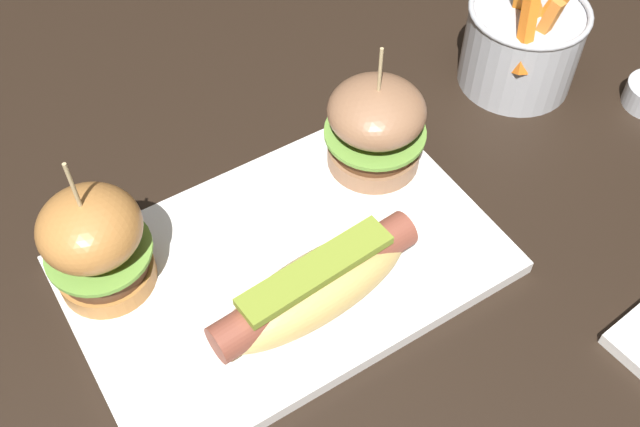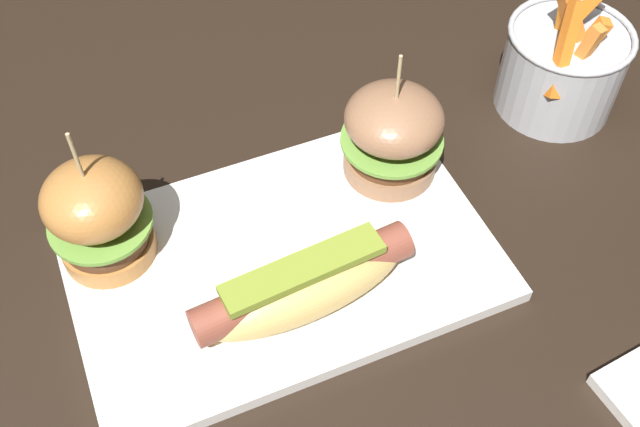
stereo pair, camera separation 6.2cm
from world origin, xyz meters
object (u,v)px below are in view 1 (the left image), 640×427
at_px(platter_main, 285,265).
at_px(slider_right, 376,126).
at_px(fries_bucket, 522,43).
at_px(hot_dog, 312,288).
at_px(slider_left, 96,243).

bearing_deg(platter_main, slider_right, 23.03).
bearing_deg(slider_right, fries_bucket, 7.71).
height_order(hot_dog, fries_bucket, fries_bucket).
relative_size(slider_left, fries_bucket, 1.00).
xyz_separation_m(slider_left, slider_right, (0.26, -0.01, -0.00)).
relative_size(slider_right, fries_bucket, 0.93).
height_order(slider_left, fries_bucket, slider_left).
relative_size(platter_main, fries_bucket, 2.48).
xyz_separation_m(hot_dog, slider_right, (0.13, 0.11, 0.02)).
bearing_deg(slider_left, fries_bucket, 2.56).
height_order(slider_right, fries_bucket, slider_right).
xyz_separation_m(platter_main, hot_dog, (-0.00, -0.05, 0.03)).
bearing_deg(fries_bucket, hot_dog, -158.34).
relative_size(platter_main, slider_right, 2.66).
bearing_deg(slider_right, hot_dog, -141.52).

